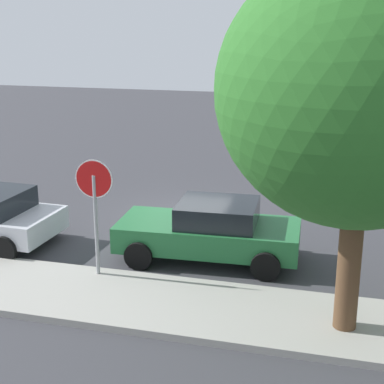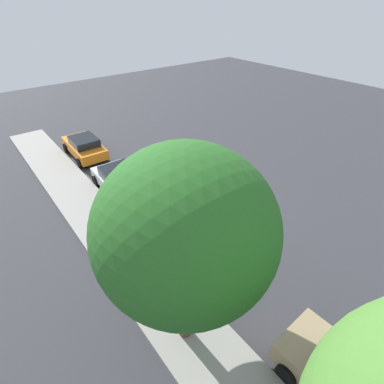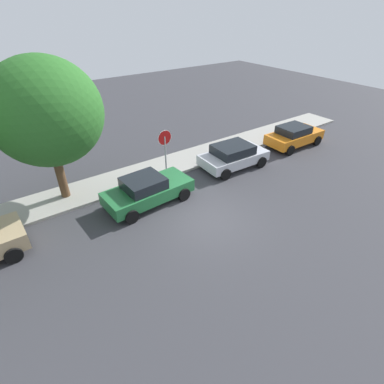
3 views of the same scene
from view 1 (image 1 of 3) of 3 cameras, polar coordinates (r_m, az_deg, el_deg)
ground_plane at (r=16.65m, az=-0.96°, el=-2.51°), size 60.00×60.00×0.00m
sidewalk_curb at (r=12.01m, az=-8.05°, el=-10.06°), size 32.00×2.34×0.14m
stop_sign at (r=12.33m, az=-9.41°, el=-0.58°), size 0.81×0.08×2.65m
parked_car_green at (r=13.60m, az=1.80°, el=-3.76°), size 4.25×2.18×1.40m
street_tree_near_corner at (r=9.94m, az=15.83°, el=9.42°), size 4.66×4.66×6.55m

